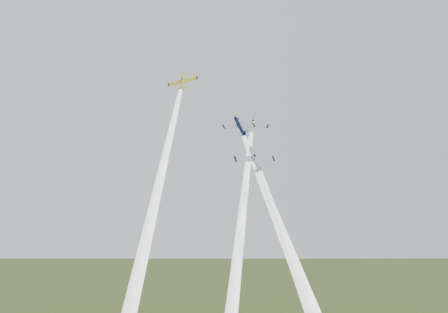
% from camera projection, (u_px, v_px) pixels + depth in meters
% --- Properties ---
extents(plane_yellow, '(6.87, 6.89, 7.13)m').
position_uv_depth(plane_yellow, '(183.00, 82.00, 123.64)').
color(plane_yellow, yellow).
extents(smoke_trail_yellow, '(14.61, 50.27, 58.52)m').
position_uv_depth(smoke_trail_yellow, '(150.00, 225.00, 94.36)').
color(smoke_trail_yellow, white).
extents(plane_navy, '(8.85, 7.11, 6.87)m').
position_uv_depth(plane_navy, '(240.00, 127.00, 116.17)').
color(plane_navy, '#0C0F35').
extents(smoke_trail_navy, '(13.19, 38.54, 44.84)m').
position_uv_depth(smoke_trail_navy, '(288.00, 249.00, 94.68)').
color(smoke_trail_navy, white).
extents(plane_silver_right, '(9.15, 6.79, 7.56)m').
position_uv_depth(plane_silver_right, '(252.00, 124.00, 122.80)').
color(plane_silver_right, silver).
extents(smoke_trail_silver_right, '(15.21, 45.54, 53.28)m').
position_uv_depth(smoke_trail_silver_right, '(237.00, 264.00, 96.14)').
color(smoke_trail_silver_right, white).
extents(plane_silver_low, '(9.47, 7.79, 7.23)m').
position_uv_depth(plane_silver_low, '(256.00, 160.00, 105.17)').
color(plane_silver_low, '#B5BDC4').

